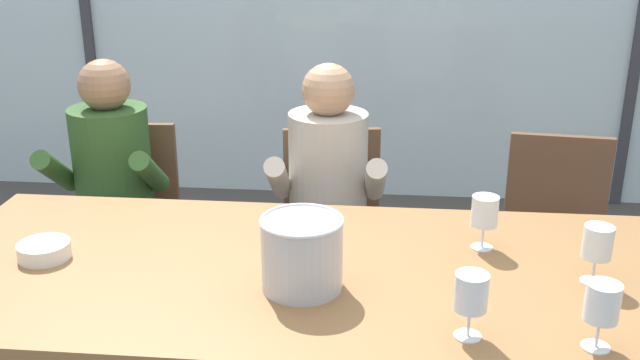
{
  "coord_description": "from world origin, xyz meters",
  "views": [
    {
      "loc": [
        0.22,
        -1.93,
        1.76
      ],
      "look_at": [
        0.0,
        0.35,
        0.91
      ],
      "focal_mm": 40.9,
      "sensor_mm": 36.0,
      "label": 1
    }
  ],
  "objects_px": {
    "dining_table": "(309,289)",
    "wine_glass_by_left_taster": "(485,214)",
    "chair_left_of_center": "(332,218)",
    "tasting_bowl": "(44,250)",
    "chair_near_curtain": "(128,211)",
    "wine_glass_by_right_taster": "(471,295)",
    "person_olive_shirt": "(109,187)",
    "wine_glass_near_bucket": "(597,245)",
    "person_beige_jumper": "(327,195)",
    "wine_glass_center_pour": "(602,305)",
    "chair_center": "(556,227)",
    "ice_bucket_primary": "(302,252)"
  },
  "relations": [
    {
      "from": "dining_table",
      "to": "person_olive_shirt",
      "type": "relative_size",
      "value": 1.92
    },
    {
      "from": "chair_near_curtain",
      "to": "ice_bucket_primary",
      "type": "bearing_deg",
      "value": -54.21
    },
    {
      "from": "dining_table",
      "to": "chair_center",
      "type": "distance_m",
      "value": 1.33
    },
    {
      "from": "wine_glass_by_left_taster",
      "to": "wine_glass_center_pour",
      "type": "distance_m",
      "value": 0.58
    },
    {
      "from": "chair_left_of_center",
      "to": "tasting_bowl",
      "type": "bearing_deg",
      "value": -137.68
    },
    {
      "from": "dining_table",
      "to": "chair_near_curtain",
      "type": "height_order",
      "value": "chair_near_curtain"
    },
    {
      "from": "chair_left_of_center",
      "to": "person_beige_jumper",
      "type": "height_order",
      "value": "person_beige_jumper"
    },
    {
      "from": "dining_table",
      "to": "ice_bucket_primary",
      "type": "distance_m",
      "value": 0.22
    },
    {
      "from": "person_olive_shirt",
      "to": "ice_bucket_primary",
      "type": "relative_size",
      "value": 5.14
    },
    {
      "from": "chair_near_curtain",
      "to": "tasting_bowl",
      "type": "xyz_separation_m",
      "value": [
        0.09,
        -0.94,
        0.27
      ]
    },
    {
      "from": "chair_left_of_center",
      "to": "person_beige_jumper",
      "type": "relative_size",
      "value": 0.74
    },
    {
      "from": "chair_center",
      "to": "wine_glass_by_left_taster",
      "type": "height_order",
      "value": "wine_glass_by_left_taster"
    },
    {
      "from": "chair_near_curtain",
      "to": "person_olive_shirt",
      "type": "distance_m",
      "value": 0.24
    },
    {
      "from": "wine_glass_by_left_taster",
      "to": "wine_glass_by_right_taster",
      "type": "distance_m",
      "value": 0.53
    },
    {
      "from": "wine_glass_center_pour",
      "to": "wine_glass_by_right_taster",
      "type": "distance_m",
      "value": 0.31
    },
    {
      "from": "chair_left_of_center",
      "to": "chair_center",
      "type": "distance_m",
      "value": 0.94
    },
    {
      "from": "chair_near_curtain",
      "to": "wine_glass_by_right_taster",
      "type": "distance_m",
      "value": 1.88
    },
    {
      "from": "chair_center",
      "to": "wine_glass_center_pour",
      "type": "distance_m",
      "value": 1.35
    },
    {
      "from": "wine_glass_by_left_taster",
      "to": "dining_table",
      "type": "bearing_deg",
      "value": -160.55
    },
    {
      "from": "person_olive_shirt",
      "to": "wine_glass_near_bucket",
      "type": "height_order",
      "value": "person_olive_shirt"
    },
    {
      "from": "tasting_bowl",
      "to": "wine_glass_center_pour",
      "type": "distance_m",
      "value": 1.59
    },
    {
      "from": "wine_glass_by_left_taster",
      "to": "wine_glass_by_right_taster",
      "type": "bearing_deg",
      "value": -100.07
    },
    {
      "from": "person_beige_jumper",
      "to": "wine_glass_near_bucket",
      "type": "xyz_separation_m",
      "value": [
        0.83,
        -0.78,
        0.19
      ]
    },
    {
      "from": "chair_near_curtain",
      "to": "chair_left_of_center",
      "type": "xyz_separation_m",
      "value": [
        0.9,
        0.01,
        0.0
      ]
    },
    {
      "from": "dining_table",
      "to": "chair_left_of_center",
      "type": "bearing_deg",
      "value": 90.14
    },
    {
      "from": "dining_table",
      "to": "person_olive_shirt",
      "type": "bearing_deg",
      "value": 139.93
    },
    {
      "from": "chair_left_of_center",
      "to": "wine_glass_by_left_taster",
      "type": "relative_size",
      "value": 5.13
    },
    {
      "from": "person_olive_shirt",
      "to": "person_beige_jumper",
      "type": "height_order",
      "value": "same"
    },
    {
      "from": "chair_left_of_center",
      "to": "wine_glass_near_bucket",
      "type": "height_order",
      "value": "wine_glass_near_bucket"
    },
    {
      "from": "person_olive_shirt",
      "to": "wine_glass_by_left_taster",
      "type": "xyz_separation_m",
      "value": [
        1.44,
        -0.58,
        0.19
      ]
    },
    {
      "from": "wine_glass_by_right_taster",
      "to": "dining_table",
      "type": "bearing_deg",
      "value": 142.44
    },
    {
      "from": "dining_table",
      "to": "person_olive_shirt",
      "type": "distance_m",
      "value": 1.2
    },
    {
      "from": "person_olive_shirt",
      "to": "wine_glass_center_pour",
      "type": "height_order",
      "value": "person_olive_shirt"
    },
    {
      "from": "dining_table",
      "to": "chair_center",
      "type": "height_order",
      "value": "chair_center"
    },
    {
      "from": "chair_left_of_center",
      "to": "chair_center",
      "type": "xyz_separation_m",
      "value": [
        0.94,
        -0.01,
        0.0
      ]
    },
    {
      "from": "tasting_bowl",
      "to": "wine_glass_center_pour",
      "type": "height_order",
      "value": "wine_glass_center_pour"
    },
    {
      "from": "dining_table",
      "to": "wine_glass_by_left_taster",
      "type": "distance_m",
      "value": 0.59
    },
    {
      "from": "dining_table",
      "to": "chair_center",
      "type": "xyz_separation_m",
      "value": [
        0.93,
        0.93,
        -0.17
      ]
    },
    {
      "from": "tasting_bowl",
      "to": "wine_glass_by_right_taster",
      "type": "distance_m",
      "value": 1.29
    },
    {
      "from": "chair_left_of_center",
      "to": "chair_near_curtain",
      "type": "bearing_deg",
      "value": 173.26
    },
    {
      "from": "chair_left_of_center",
      "to": "wine_glass_by_left_taster",
      "type": "distance_m",
      "value": 0.99
    },
    {
      "from": "person_beige_jumper",
      "to": "ice_bucket_primary",
      "type": "xyz_separation_m",
      "value": [
        0.01,
        -0.89,
        0.18
      ]
    },
    {
      "from": "chair_near_curtain",
      "to": "wine_glass_center_pour",
      "type": "distance_m",
      "value": 2.12
    },
    {
      "from": "chair_left_of_center",
      "to": "tasting_bowl",
      "type": "height_order",
      "value": "chair_left_of_center"
    },
    {
      "from": "dining_table",
      "to": "chair_near_curtain",
      "type": "distance_m",
      "value": 1.31
    },
    {
      "from": "dining_table",
      "to": "chair_left_of_center",
      "type": "distance_m",
      "value": 0.95
    },
    {
      "from": "chair_near_curtain",
      "to": "wine_glass_by_left_taster",
      "type": "xyz_separation_m",
      "value": [
        1.44,
        -0.74,
        0.36
      ]
    },
    {
      "from": "dining_table",
      "to": "chair_left_of_center",
      "type": "xyz_separation_m",
      "value": [
        -0.0,
        0.94,
        -0.17
      ]
    },
    {
      "from": "wine_glass_by_left_taster",
      "to": "wine_glass_by_right_taster",
      "type": "height_order",
      "value": "same"
    },
    {
      "from": "tasting_bowl",
      "to": "wine_glass_by_right_taster",
      "type": "bearing_deg",
      "value": -14.53
    }
  ]
}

